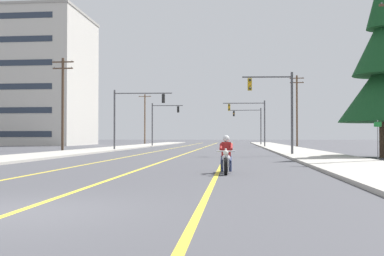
{
  "coord_description": "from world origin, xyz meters",
  "views": [
    {
      "loc": [
        4.04,
        -7.96,
        1.4
      ],
      "look_at": [
        1.48,
        18.52,
        1.92
      ],
      "focal_mm": 41.83,
      "sensor_mm": 36.0,
      "label": 1
    }
  ],
  "objects": [
    {
      "name": "sidewalk_kerb_left",
      "position": [
        -9.65,
        40.0,
        0.07
      ],
      "size": [
        4.4,
        110.0,
        0.14
      ],
      "primitive_type": "cube",
      "color": "#ADA89E",
      "rests_on": "ground"
    },
    {
      "name": "utility_pole_right_far",
      "position": [
        12.99,
        58.06,
        5.53
      ],
      "size": [
        2.06,
        0.26,
        10.33
      ],
      "color": "brown",
      "rests_on": "ground"
    },
    {
      "name": "apartment_building_far_left_block",
      "position": [
        -35.52,
        64.58,
        11.04
      ],
      "size": [
        29.06,
        15.8,
        22.08
      ],
      "color": "beige",
      "rests_on": "ground"
    },
    {
      "name": "lane_stripe_right",
      "position": [
        3.36,
        45.0,
        0.0
      ],
      "size": [
        0.16,
        100.0,
        0.01
      ],
      "primitive_type": "cube",
      "color": "yellow",
      "rests_on": "ground"
    },
    {
      "name": "ground_plane",
      "position": [
        0.0,
        0.0,
        0.0
      ],
      "size": [
        400.0,
        400.0,
        0.0
      ],
      "primitive_type": "plane",
      "color": "#47474C"
    },
    {
      "name": "conifer_tree_right_verge_near",
      "position": [
        13.9,
        22.94,
        5.88
      ],
      "size": [
        5.83,
        5.83,
        12.83
      ],
      "color": "#423023",
      "rests_on": "ground"
    },
    {
      "name": "traffic_signal_far_right",
      "position": [
        6.76,
        67.29,
        4.13
      ],
      "size": [
        5.37,
        0.46,
        6.2
      ],
      "color": "#47474C",
      "rests_on": "ground"
    },
    {
      "name": "traffic_signal_mid_right",
      "position": [
        6.3,
        51.53,
        4.14
      ],
      "size": [
        5.59,
        0.5,
        6.2
      ],
      "color": "#47474C",
      "rests_on": "ground"
    },
    {
      "name": "traffic_signal_mid_left",
      "position": [
        -6.51,
        55.05,
        4.07
      ],
      "size": [
        4.47,
        0.44,
        6.2
      ],
      "color": "#47474C",
      "rests_on": "ground"
    },
    {
      "name": "motorcycle_with_rider",
      "position": [
        3.69,
        9.25,
        0.59
      ],
      "size": [
        0.7,
        2.19,
        1.46
      ],
      "color": "black",
      "rests_on": "ground"
    },
    {
      "name": "traffic_signal_near_left",
      "position": [
        -6.52,
        36.88,
        4.17
      ],
      "size": [
        6.01,
        0.55,
        6.2
      ],
      "color": "#47474C",
      "rests_on": "ground"
    },
    {
      "name": "traffic_signal_near_right",
      "position": [
        7.21,
        25.59,
        4.03
      ],
      "size": [
        3.76,
        0.52,
        6.2
      ],
      "color": "#47474C",
      "rests_on": "ground"
    },
    {
      "name": "sidewalk_kerb_right",
      "position": [
        9.65,
        40.0,
        0.07
      ],
      "size": [
        4.4,
        110.0,
        0.14
      ],
      "primitive_type": "cube",
      "color": "#ADA89E",
      "rests_on": "ground"
    },
    {
      "name": "lane_stripe_left",
      "position": [
        -3.44,
        45.0,
        0.0
      ],
      "size": [
        0.16,
        100.0,
        0.01
      ],
      "primitive_type": "cube",
      "color": "yellow",
      "rests_on": "ground"
    },
    {
      "name": "utility_pole_left_far",
      "position": [
        -12.64,
        73.57,
        4.86
      ],
      "size": [
        2.32,
        0.26,
        9.27
      ],
      "color": "brown",
      "rests_on": "ground"
    },
    {
      "name": "lane_stripe_center",
      "position": [
        -0.04,
        45.0,
        0.0
      ],
      "size": [
        0.16,
        100.0,
        0.01
      ],
      "primitive_type": "cube",
      "color": "yellow",
      "rests_on": "ground"
    },
    {
      "name": "utility_pole_left_near",
      "position": [
        -13.42,
        35.89,
        5.08
      ],
      "size": [
        2.25,
        0.26,
        9.42
      ],
      "color": "#4C3828",
      "rests_on": "ground"
    },
    {
      "name": "street_sign",
      "position": [
        12.56,
        19.79,
        1.5
      ],
      "size": [
        0.44,
        0.07,
        2.4
      ],
      "color": "gray",
      "rests_on": "ground"
    }
  ]
}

